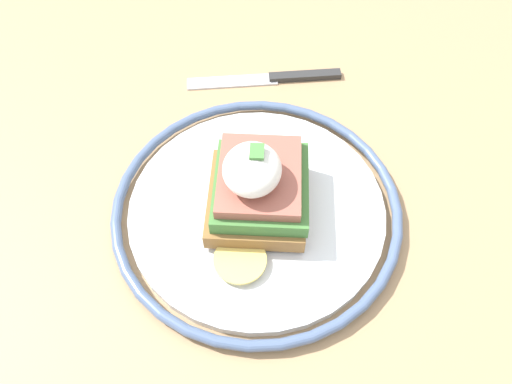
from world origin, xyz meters
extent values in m
cube|color=tan|center=(0.00, 0.00, 0.73)|extent=(0.88, 0.89, 0.03)
cylinder|color=tan|center=(0.38, -0.38, 0.36)|extent=(0.06, 0.06, 0.71)
cylinder|color=tan|center=(0.38, 0.38, 0.36)|extent=(0.06, 0.06, 0.71)
cylinder|color=silver|center=(0.02, 0.01, 0.75)|extent=(0.25, 0.25, 0.01)
torus|color=slate|center=(0.02, 0.01, 0.75)|extent=(0.28, 0.28, 0.01)
cube|color=olive|center=(0.02, 0.01, 0.77)|extent=(0.10, 0.09, 0.02)
cube|color=#427A38|center=(0.02, 0.01, 0.79)|extent=(0.09, 0.09, 0.02)
cube|color=#9E5647|center=(0.02, 0.01, 0.80)|extent=(0.09, 0.07, 0.01)
ellipsoid|color=white|center=(0.01, 0.02, 0.82)|extent=(0.06, 0.05, 0.03)
cylinder|color=#EAD166|center=(-0.04, 0.02, 0.76)|extent=(0.05, 0.05, 0.00)
cube|color=#47843D|center=(0.02, 0.01, 0.84)|extent=(0.02, 0.01, 0.00)
cube|color=#2D2D2D|center=(0.21, -0.03, 0.75)|extent=(0.02, 0.09, 0.01)
cube|color=silver|center=(0.20, 0.05, 0.75)|extent=(0.03, 0.11, 0.00)
camera|label=1|loc=(-0.24, 0.00, 1.16)|focal=35.00mm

